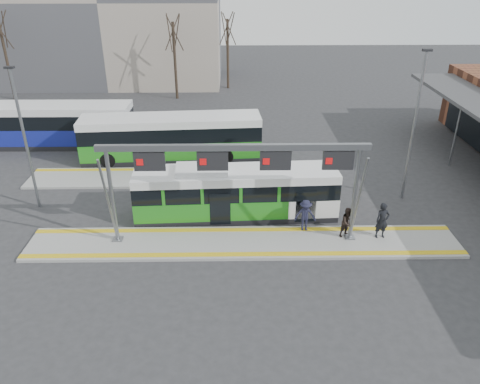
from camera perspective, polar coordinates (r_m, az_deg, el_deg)
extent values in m
plane|color=#2D2D30|center=(24.16, 0.47, -6.36)|extent=(120.00, 120.00, 0.00)
cube|color=gray|center=(24.11, 0.47, -6.21)|extent=(22.00, 3.00, 0.15)
cube|color=gray|center=(31.32, -7.21, 1.78)|extent=(20.00, 3.00, 0.15)
cube|color=gold|center=(25.04, 0.41, -4.61)|extent=(22.00, 0.35, 0.02)
cube|color=gold|center=(23.11, 0.54, -7.59)|extent=(22.00, 0.35, 0.02)
cube|color=gold|center=(32.32, -7.02, 2.78)|extent=(20.00, 0.35, 0.02)
cylinder|color=slate|center=(23.83, -15.35, -0.48)|extent=(0.20, 0.20, 5.05)
cube|color=slate|center=(25.03, -14.66, -5.56)|extent=(0.50, 0.50, 0.06)
cylinder|color=slate|center=(23.23, -15.73, -1.27)|extent=(0.12, 1.46, 4.90)
cylinder|color=slate|center=(23.83, 13.82, -0.27)|extent=(0.20, 0.20, 5.05)
cube|color=slate|center=(25.04, 13.20, -5.36)|extent=(0.50, 0.50, 0.06)
cylinder|color=slate|center=(23.24, 14.21, -1.06)|extent=(0.12, 1.46, 4.90)
cube|color=slate|center=(22.02, -0.80, 5.47)|extent=(13.00, 0.25, 0.30)
cube|color=black|center=(22.64, -10.99, 3.66)|extent=(1.50, 0.12, 0.95)
cube|color=red|center=(22.66, -12.14, 3.57)|extent=(0.32, 0.02, 0.32)
cube|color=black|center=(22.31, -3.36, 3.77)|extent=(1.50, 0.12, 0.95)
cube|color=red|center=(22.27, -4.53, 3.69)|extent=(0.32, 0.02, 0.32)
cube|color=black|center=(22.38, 4.35, 3.81)|extent=(1.50, 0.12, 0.95)
cube|color=red|center=(22.28, 3.21, 3.74)|extent=(0.32, 0.02, 0.32)
cube|color=black|center=(22.85, 11.88, 3.79)|extent=(1.50, 0.12, 0.95)
cube|color=red|center=(22.69, 10.80, 3.72)|extent=(0.32, 0.02, 0.32)
cylinder|color=slate|center=(35.64, 24.76, 6.22)|extent=(0.14, 0.14, 4.30)
cube|color=black|center=(26.62, -0.46, -2.56)|extent=(11.27, 2.90, 0.33)
cube|color=#207A1A|center=(26.28, -0.47, -1.23)|extent=(11.27, 2.90, 1.07)
cube|color=black|center=(25.83, -0.47, 0.73)|extent=(11.26, 2.83, 0.93)
cube|color=white|center=(25.53, -0.48, 2.14)|extent=(11.27, 2.90, 0.47)
cube|color=orange|center=(26.43, 11.68, 2.23)|extent=(0.13, 1.66, 0.26)
cube|color=white|center=(25.35, -4.69, 2.78)|extent=(2.87, 1.79, 0.28)
cylinder|color=black|center=(25.68, -9.09, -3.34)|extent=(0.94, 0.32, 0.93)
cylinder|color=black|center=(27.48, -8.75, -1.17)|extent=(0.94, 0.32, 0.93)
cylinder|color=black|center=(25.95, 7.08, -2.84)|extent=(0.94, 0.32, 0.93)
cylinder|color=black|center=(27.74, 6.34, -0.73)|extent=(0.94, 0.32, 0.93)
cube|color=black|center=(34.54, -8.16, 4.37)|extent=(12.83, 3.54, 0.37)
cube|color=#207A1A|center=(34.25, -8.25, 5.59)|extent=(12.83, 3.54, 1.21)
cube|color=black|center=(33.86, -8.37, 7.38)|extent=(12.82, 3.46, 1.06)
cube|color=white|center=(33.61, -8.46, 8.65)|extent=(12.83, 3.54, 0.53)
cylinder|color=black|center=(33.90, -15.81, 3.78)|extent=(1.08, 0.39, 1.06)
cylinder|color=black|center=(36.08, -15.19, 5.26)|extent=(1.08, 0.39, 1.06)
cylinder|color=black|center=(33.27, -1.73, 4.38)|extent=(1.08, 0.39, 1.06)
cylinder|color=black|center=(35.49, -1.95, 5.85)|extent=(1.08, 0.39, 1.06)
cube|color=black|center=(39.52, -21.76, 5.61)|extent=(12.41, 2.82, 0.38)
cube|color=navy|center=(39.26, -21.96, 6.70)|extent=(12.41, 2.82, 1.24)
cube|color=black|center=(38.91, -22.25, 8.30)|extent=(12.41, 2.74, 1.08)
cube|color=white|center=(38.69, -22.46, 9.43)|extent=(12.41, 2.82, 0.54)
cylinder|color=black|center=(42.20, -26.83, 6.40)|extent=(1.08, 0.33, 1.08)
cylinder|color=black|center=(37.12, -17.09, 5.63)|extent=(1.08, 0.33, 1.08)
cylinder|color=black|center=(39.32, -16.18, 6.93)|extent=(1.08, 0.33, 1.08)
imported|color=black|center=(25.04, 16.95, -3.36)|extent=(0.76, 0.56, 1.94)
imported|color=black|center=(24.77, 12.98, -3.60)|extent=(0.98, 0.91, 1.62)
imported|color=#1C1D33|center=(24.83, 7.94, -2.84)|extent=(1.15, 0.67, 1.77)
cylinder|color=#382B21|center=(49.12, -7.92, 15.49)|extent=(0.28, 0.28, 7.55)
cylinder|color=#382B21|center=(52.99, -1.50, 16.41)|extent=(0.28, 0.28, 7.32)
cylinder|color=#382B21|center=(53.69, -26.54, 14.16)|extent=(0.28, 0.28, 7.87)
cylinder|color=slate|center=(28.47, -24.68, 5.56)|extent=(0.16, 0.16, 8.13)
cube|color=black|center=(27.44, -26.32, 13.46)|extent=(0.50, 0.25, 0.12)
cylinder|color=slate|center=(28.65, 20.38, 7.18)|extent=(0.16, 0.16, 8.78)
cube|color=black|center=(27.61, 21.87, 15.76)|extent=(0.50, 0.25, 0.12)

